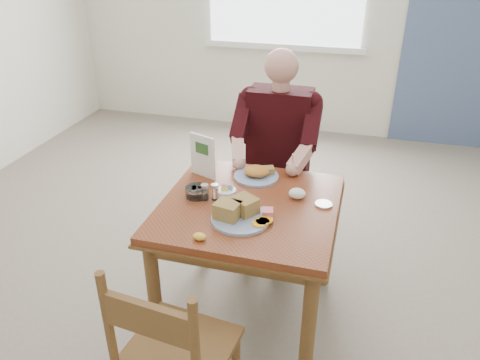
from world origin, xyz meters
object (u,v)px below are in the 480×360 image
(near_plate, at_px, (240,213))
(chair_far, at_px, (278,180))
(diner, at_px, (277,141))
(far_plate, at_px, (257,173))
(chair_near, at_px, (173,356))
(table, at_px, (249,222))

(near_plate, bearing_deg, chair_far, 89.46)
(near_plate, bearing_deg, diner, 89.40)
(near_plate, xyz_separation_m, far_plate, (-0.02, 0.45, -0.01))
(chair_far, distance_m, far_plate, 0.58)
(far_plate, bearing_deg, near_plate, -87.29)
(chair_far, xyz_separation_m, far_plate, (-0.03, -0.50, 0.30))
(chair_far, height_order, far_plate, chair_far)
(near_plate, bearing_deg, chair_near, -98.45)
(chair_near, xyz_separation_m, far_plate, (0.08, 1.10, 0.30))
(chair_far, height_order, near_plate, chair_far)
(table, xyz_separation_m, chair_near, (-0.11, -0.81, -0.16))
(diner, bearing_deg, chair_near, -94.00)
(diner, distance_m, near_plate, 0.86)
(chair_near, distance_m, near_plate, 0.73)
(diner, distance_m, far_plate, 0.41)
(diner, height_order, far_plate, diner)
(diner, xyz_separation_m, far_plate, (-0.03, -0.41, -0.03))
(near_plate, height_order, far_plate, near_plate)
(chair_near, bearing_deg, near_plate, 81.55)
(near_plate, relative_size, far_plate, 1.09)
(far_plate, bearing_deg, chair_far, 86.55)
(chair_near, distance_m, far_plate, 1.15)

